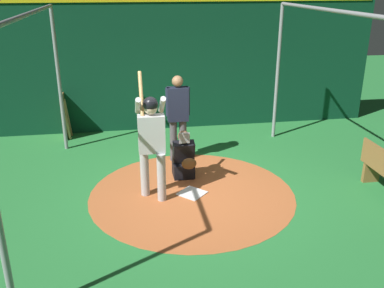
{
  "coord_description": "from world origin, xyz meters",
  "views": [
    {
      "loc": [
        6.64,
        -1.1,
        3.54
      ],
      "look_at": [
        0.0,
        0.0,
        0.95
      ],
      "focal_mm": 39.76,
      "sensor_mm": 36.0,
      "label": 1
    }
  ],
  "objects": [
    {
      "name": "dirt_circle",
      "position": [
        0.0,
        0.0,
        0.0
      ],
      "size": [
        3.63,
        3.63,
        0.01
      ],
      "primitive_type": "cylinder",
      "color": "#B76033",
      "rests_on": "ground"
    },
    {
      "name": "back_wall",
      "position": [
        -3.77,
        0.0,
        1.68
      ],
      "size": [
        0.23,
        10.52,
        3.34
      ],
      "color": "#0C3D26",
      "rests_on": "ground"
    },
    {
      "name": "catcher",
      "position": [
        -0.71,
        -0.04,
        0.37
      ],
      "size": [
        0.58,
        0.4,
        0.95
      ],
      "color": "black",
      "rests_on": "ground"
    },
    {
      "name": "umpire",
      "position": [
        -1.57,
        -0.03,
        1.02
      ],
      "size": [
        0.23,
        0.49,
        1.8
      ],
      "color": "#4C4C51",
      "rests_on": "ground"
    },
    {
      "name": "bat_rack",
      "position": [
        -3.52,
        -2.51,
        0.49
      ],
      "size": [
        0.82,
        0.19,
        1.05
      ],
      "color": "olive",
      "rests_on": "ground"
    },
    {
      "name": "ground_plane",
      "position": [
        0.0,
        0.0,
        0.0
      ],
      "size": [
        26.52,
        26.52,
        0.0
      ],
      "primitive_type": "plane",
      "color": "#287A38"
    },
    {
      "name": "batter",
      "position": [
        0.0,
        -0.68,
        1.1
      ],
      "size": [
        0.68,
        0.49,
        2.14
      ],
      "color": "#B3B3B7",
      "rests_on": "ground"
    },
    {
      "name": "cage_frame",
      "position": [
        0.0,
        0.0,
        2.15
      ],
      "size": [
        5.33,
        4.95,
        3.11
      ],
      "color": "gray",
      "rests_on": "ground"
    },
    {
      "name": "home_plate",
      "position": [
        0.0,
        0.0,
        0.01
      ],
      "size": [
        0.59,
        0.59,
        0.01
      ],
      "primitive_type": "cube",
      "rotation": [
        0.0,
        0.0,
        0.79
      ],
      "color": "white",
      "rests_on": "dirt_circle"
    }
  ]
}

